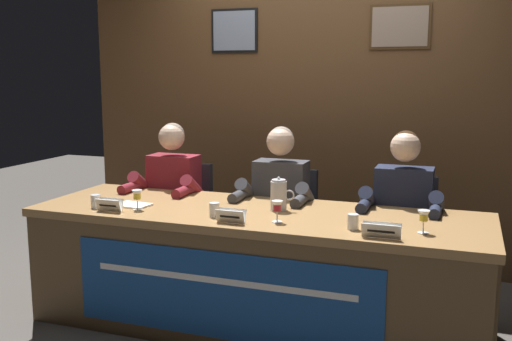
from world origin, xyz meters
TOP-DOWN VIEW (x-y plane):
  - ground_plane at (0.00, 0.00)m, footprint 12.00×12.00m
  - wall_back_panelled at (0.00, 1.39)m, footprint 3.98×0.14m
  - conference_table at (-0.00, -0.11)m, footprint 2.78×0.89m
  - chair_left at (-0.83, 0.63)m, footprint 0.44×0.45m
  - panelist_left at (-0.83, 0.43)m, footprint 0.51×0.48m
  - nameplate_left at (-0.83, -0.32)m, footprint 0.17×0.06m
  - juice_glass_left at (-0.70, -0.22)m, footprint 0.06×0.06m
  - water_cup_left at (-0.97, -0.27)m, footprint 0.06×0.06m
  - chair_center at (0.00, 0.63)m, footprint 0.44×0.45m
  - panelist_center at (0.00, 0.43)m, footprint 0.51×0.48m
  - nameplate_center at (-0.03, -0.33)m, footprint 0.17×0.06m
  - juice_glass_center at (0.21, -0.22)m, footprint 0.06×0.06m
  - water_cup_center at (-0.18, -0.23)m, footprint 0.06×0.06m
  - chair_right at (0.83, 0.63)m, footprint 0.44×0.45m
  - panelist_right at (0.83, 0.43)m, footprint 0.51×0.48m
  - nameplate_right at (0.81, -0.35)m, footprint 0.20×0.06m
  - juice_glass_right at (1.00, -0.18)m, footprint 0.06×0.06m
  - water_cup_right at (0.64, -0.23)m, footprint 0.06×0.06m
  - water_pitcher_central at (0.13, 0.06)m, footprint 0.15×0.10m
  - document_stack_left at (-0.78, -0.14)m, footprint 0.22×0.17m

SIDE VIEW (x-z plane):
  - ground_plane at x=0.00m, z-range 0.00..0.00m
  - chair_left at x=-0.83m, z-range -0.02..0.86m
  - chair_center at x=0.00m, z-range -0.02..0.86m
  - chair_right at x=0.83m, z-range -0.02..0.86m
  - conference_table at x=0.00m, z-range 0.13..0.87m
  - panelist_left at x=-0.83m, z-range 0.09..1.30m
  - panelist_center at x=0.00m, z-range 0.09..1.30m
  - panelist_right at x=0.83m, z-range 0.09..1.30m
  - document_stack_left at x=-0.78m, z-range 0.73..0.75m
  - water_cup_left at x=-0.97m, z-range 0.73..0.81m
  - water_cup_center at x=-0.18m, z-range 0.73..0.81m
  - water_cup_right at x=0.64m, z-range 0.73..0.81m
  - nameplate_left at x=-0.83m, z-range 0.74..0.81m
  - nameplate_right at x=0.81m, z-range 0.74..0.81m
  - nameplate_center at x=-0.03m, z-range 0.74..0.81m
  - juice_glass_left at x=-0.70m, z-range 0.76..0.88m
  - juice_glass_center at x=0.21m, z-range 0.76..0.88m
  - juice_glass_right at x=1.00m, z-range 0.76..0.88m
  - water_pitcher_central at x=0.13m, z-range 0.72..0.93m
  - wall_back_panelled at x=0.00m, z-range 0.00..2.60m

